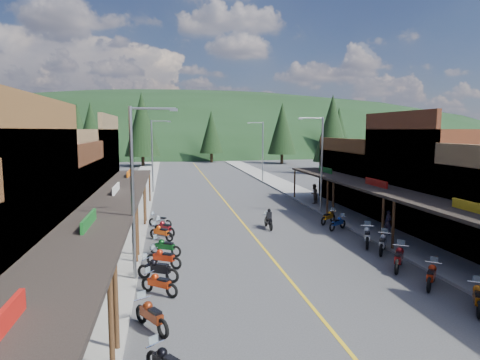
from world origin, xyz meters
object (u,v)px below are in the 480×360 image
shop_east_2 (443,178)px  pine_6 (397,132)px  pine_4 (282,128)px  rider_on_bike (268,220)px  pine_2 (142,124)px  pine_9 (339,133)px  pedestrian_east_b (314,194)px  bike_east_3 (478,297)px  pine_3 (211,132)px  streetlight_0 (136,186)px  pine_5 (334,125)px  streetlight_2 (320,160)px  bike_west_9 (164,227)px  bike_east_6 (383,242)px  bike_west_7 (165,246)px  shop_west_3 (65,172)px  streetlight_3 (262,149)px  bike_west_5 (158,268)px  pine_11 (332,128)px  bike_west_6 (164,257)px  bike_east_9 (328,216)px  streetlight_1 (153,153)px  shop_east_3 (377,177)px  pine_1 (78,128)px  bike_east_4 (431,274)px  pedestrian_east_a (388,222)px  bike_west_8 (161,232)px  bike_west_10 (160,220)px  bike_east_7 (367,235)px  bike_east_5 (399,257)px  pine_8 (50,137)px  bike_east_8 (338,222)px  pine_7 (45,129)px  bike_west_3 (151,314)px

shop_east_2 → pine_6: pine_6 is taller
pine_4 → rider_on_bike: size_ratio=6.37×
pine_2 → pine_9: 36.44m
pedestrian_east_b → rider_on_bike: bearing=13.6°
bike_east_3 → pedestrian_east_b: pedestrian_east_b is taller
pine_3 → pedestrian_east_b: bearing=-85.9°
streetlight_0 → pine_5: 88.17m
streetlight_2 → bike_west_9: (-12.74, -5.46, -3.89)m
pine_9 → bike_east_6: 52.09m
bike_west_7 → pine_5: bearing=3.4°
shop_west_3 → streetlight_3: 27.94m
bike_west_5 → pine_11: bearing=0.4°
bike_west_6 → bike_east_9: bike_west_6 is taller
streetlight_1 → pine_2: (-3.05, 36.00, 3.53)m
bike_west_9 → shop_east_3: bearing=-14.3°
pine_1 → bike_east_4: bearing=-69.3°
bike_east_9 → pedestrian_east_a: size_ratio=1.23×
streetlight_0 → streetlight_2: 19.73m
bike_west_8 → rider_on_bike: size_ratio=0.99×
pedestrian_east_b → bike_east_3: bearing=46.1°
bike_west_10 → bike_east_7: bike_east_7 is taller
bike_west_10 → bike_east_4: bearing=-104.2°
bike_west_9 → bike_west_6: bearing=-128.6°
shop_east_2 → pedestrian_east_b: shop_east_2 is taller
streetlight_2 → pine_11: size_ratio=0.65×
bike_east_3 → bike_east_5: bike_east_5 is taller
streetlight_0 → bike_east_3: bearing=-23.1°
shop_east_3 → pine_3: 55.70m
pine_1 → bike_west_8: (18.02, -68.69, -6.68)m
streetlight_2 → bike_east_5: 15.08m
pine_8 → bike_east_4: (27.92, -48.99, -5.39)m
bike_east_5 → bike_east_8: size_ratio=1.23×
streetlight_0 → streetlight_3: 38.59m
pine_1 → bike_east_3: bearing=-69.7°
bike_east_8 → bike_east_3: bearing=-34.6°
bike_west_10 → pedestrian_east_a: size_ratio=1.19×
pine_2 → pine_6: size_ratio=1.27×
bike_east_9 → pedestrian_east_b: (1.65, 7.81, 0.50)m
pine_1 → bike_west_9: 70.20m
bike_west_7 → bike_west_9: size_ratio=0.98×
pine_7 → pine_1: bearing=-36.9°
streetlight_3 → bike_east_3: streetlight_3 is taller
bike_west_3 → pedestrian_east_a: pedestrian_east_a is taller
bike_west_6 → pedestrian_east_a: pedestrian_east_a is taller
bike_west_10 → pine_4: bearing=11.4°
pine_11 → bike_east_8: pine_11 is taller
shop_east_3 → pine_5: bearing=71.6°
pine_5 → bike_east_4: (-28.08, -80.99, -7.40)m
streetlight_1 → pine_1: (-17.05, 48.00, 2.78)m
bike_east_5 → pine_2: bearing=139.9°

